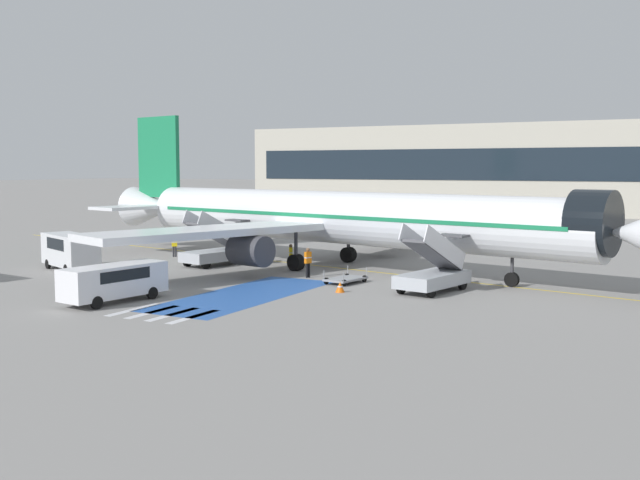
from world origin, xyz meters
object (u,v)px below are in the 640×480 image
airliner (334,217)px  terminal_building (627,169)px  boarding_stairs_aft (215,251)px  service_van_1 (70,249)px  ground_crew_0 (174,244)px  boarding_stairs_forward (433,274)px  traffic_cone_1 (147,269)px  ground_crew_2 (308,260)px  baggage_cart (346,279)px  traffic_cone_0 (340,287)px  ground_crew_1 (291,255)px  fuel_tanker (357,219)px  service_van_2 (114,280)px

airliner → terminal_building: size_ratio=0.38×
boarding_stairs_aft → service_van_1: size_ratio=0.95×
ground_crew_0 → boarding_stairs_aft: bearing=116.9°
boarding_stairs_forward → traffic_cone_1: size_ratio=8.48×
boarding_stairs_forward → ground_crew_0: size_ratio=3.33×
boarding_stairs_aft → ground_crew_2: bearing=-2.5°
traffic_cone_1 → baggage_cart: bearing=12.0°
traffic_cone_0 → traffic_cone_1: 13.93m
boarding_stairs_aft → ground_crew_2: boarding_stairs_aft is taller
service_van_1 → baggage_cart: service_van_1 is taller
traffic_cone_0 → terminal_building: 76.75m
ground_crew_0 → ground_crew_1: ground_crew_1 is taller
fuel_tanker → ground_crew_1: fuel_tanker is taller
service_van_1 → traffic_cone_1: service_van_1 is taller
boarding_stairs_forward → traffic_cone_1: bearing=-161.5°
service_van_1 → baggage_cart: size_ratio=2.05×
terminal_building → boarding_stairs_aft: bearing=-105.6°
ground_crew_2 → fuel_tanker: bearing=-140.0°
ground_crew_1 → terminal_building: bearing=135.4°
service_van_1 → traffic_cone_1: 5.98m
fuel_tanker → ground_crew_1: (6.70, -24.63, -0.69)m
traffic_cone_1 → terminal_building: bearing=74.7°
traffic_cone_0 → fuel_tanker: bearing=113.6°
baggage_cart → ground_crew_1: bearing=-20.8°
fuel_tanker → service_van_2: size_ratio=1.90×
service_van_2 → baggage_cart: 13.49m
service_van_2 → terminal_building: 85.84m
ground_crew_2 → traffic_cone_0: (4.18, -3.95, -0.79)m
traffic_cone_0 → terminal_building: terminal_building is taller
airliner → baggage_cart: size_ratio=15.61×
traffic_cone_0 → ground_crew_1: bearing=137.0°
boarding_stairs_forward → fuel_tanker: bearing=133.8°
boarding_stairs_aft → service_van_1: (-7.02, -6.56, 0.44)m
boarding_stairs_aft → service_van_2: 14.66m
fuel_tanker → traffic_cone_0: 33.81m
fuel_tanker → service_van_1: fuel_tanker is taller
airliner → service_van_2: (-3.94, -16.91, -2.28)m
ground_crew_1 → ground_crew_0: bearing=-134.6°
boarding_stairs_aft → terminal_building: terminal_building is taller
service_van_1 → terminal_building: bearing=-176.5°
boarding_stairs_aft → traffic_cone_1: 5.91m
airliner → ground_crew_2: size_ratio=23.68×
ground_crew_0 → traffic_cone_0: 20.30m
boarding_stairs_forward → traffic_cone_1: (-18.35, -2.26, -0.65)m
service_van_1 → traffic_cone_0: 19.78m
fuel_tanker → ground_crew_0: bearing=-108.9°
service_van_1 → boarding_stairs_aft: bearing=155.7°
boarding_stairs_forward → ground_crew_1: boarding_stairs_forward is taller
boarding_stairs_forward → service_van_2: boarding_stairs_forward is taller
traffic_cone_0 → airliner: bearing=118.7°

